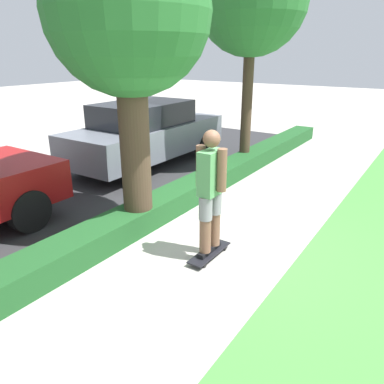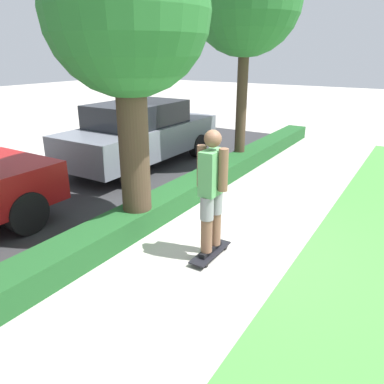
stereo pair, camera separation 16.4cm
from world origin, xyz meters
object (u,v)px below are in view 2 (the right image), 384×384
Objects in this scene: skateboard at (211,252)px; tree_far at (246,0)px; tree_mid at (127,18)px; parked_car_middle at (141,133)px; skater_person at (212,190)px.

tree_far is (4.49, 1.68, 3.88)m from skateboard.
tree_mid reaches higher than skateboard.
tree_mid is 4.60m from parked_car_middle.
skateboard is at bearing -159.50° from tree_far.
skateboard is 6.16m from tree_far.
skater_person is at bearing -159.50° from tree_far.
tree_mid is (0.13, 1.47, 2.23)m from skater_person.
skater_person is 5.04m from parked_car_middle.
tree_far is at bearing 20.50° from skater_person.
tree_far is (4.36, 0.20, 0.67)m from tree_mid.
tree_mid is 4.41m from tree_far.
skater_person reaches higher than skateboard.
parked_car_middle is (3.07, 2.41, -2.42)m from tree_mid.
parked_car_middle is at bearing 38.16° from tree_mid.
skater_person is 0.40× the size of tree_mid.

